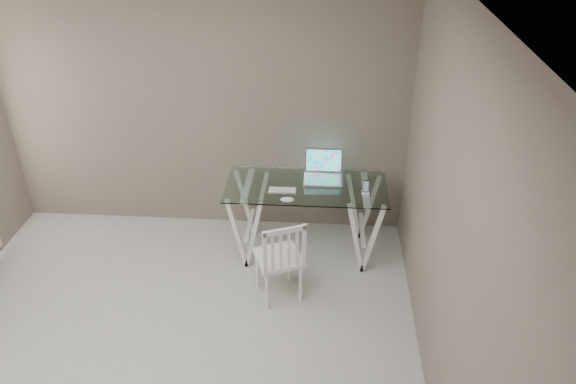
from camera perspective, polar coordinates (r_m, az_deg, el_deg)
name	(u,v)px	position (r m, az deg, el deg)	size (l,w,h in m)	color
room	(111,183)	(3.48, -17.52, 0.91)	(4.50, 4.52, 2.71)	#AFACA8
desk	(306,218)	(5.42, 1.81, -2.70)	(1.50, 0.70, 0.75)	silver
chair	(281,257)	(4.80, -0.73, -6.65)	(0.49, 0.49, 0.82)	white
laptop	(323,171)	(5.36, 3.61, 2.10)	(0.37, 0.31, 0.26)	#B6B6BB
keyboard	(282,190)	(5.16, -0.59, 0.20)	(0.26, 0.11, 0.01)	silver
mouse	(287,200)	(4.98, -0.08, -0.78)	(0.12, 0.07, 0.04)	silver
phone_dock	(366,190)	(5.14, 7.89, 0.20)	(0.07, 0.07, 0.13)	white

